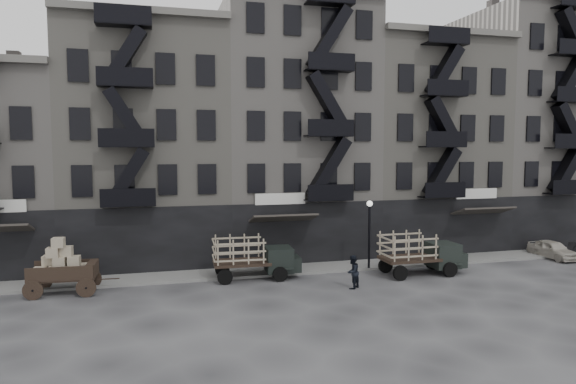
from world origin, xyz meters
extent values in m
plane|color=#38383A|center=(0.00, 0.00, 0.00)|extent=(140.00, 140.00, 0.00)
cube|color=slate|center=(0.00, 3.75, 0.07)|extent=(55.00, 2.50, 0.15)
cube|color=#4C4744|center=(-17.50, 10.00, 12.60)|extent=(0.70, 0.70, 1.20)
cube|color=gray|center=(-10.00, 10.00, 7.50)|extent=(10.00, 10.00, 15.00)
cube|color=black|center=(-10.00, 5.05, 2.00)|extent=(10.00, 0.35, 4.00)
cube|color=#595651|center=(-10.00, 4.85, 15.20)|extent=(10.00, 0.50, 0.40)
cube|color=#4C4744|center=(-13.00, 10.00, 15.60)|extent=(0.70, 0.70, 1.20)
cube|color=#4C4744|center=(-7.50, 10.00, 15.60)|extent=(0.70, 0.70, 1.20)
cube|color=gray|center=(0.00, 10.00, 8.50)|extent=(10.00, 10.00, 17.00)
cube|color=black|center=(0.00, 5.05, 2.00)|extent=(10.00, 0.35, 4.00)
cube|color=#4C4744|center=(-3.00, 10.00, 17.60)|extent=(0.70, 0.70, 1.20)
cube|color=#4C4744|center=(2.50, 10.00, 17.60)|extent=(0.70, 0.70, 1.20)
cube|color=gray|center=(10.00, 10.00, 7.50)|extent=(10.00, 10.00, 15.00)
cube|color=black|center=(10.00, 5.05, 2.00)|extent=(10.00, 0.35, 4.00)
cube|color=#595651|center=(10.00, 4.85, 15.20)|extent=(10.00, 0.50, 0.40)
cube|color=#4C4744|center=(7.00, 10.00, 15.60)|extent=(0.70, 0.70, 1.20)
cube|color=#4C4744|center=(12.50, 10.00, 15.60)|extent=(0.70, 0.70, 1.20)
cube|color=gray|center=(20.00, 10.00, 9.00)|extent=(10.00, 10.00, 18.00)
cube|color=black|center=(20.00, 5.05, 2.00)|extent=(10.00, 0.35, 4.00)
cube|color=#4C4744|center=(17.00, 10.00, 18.60)|extent=(0.70, 0.70, 1.20)
cube|color=#4C4744|center=(22.50, 10.00, 18.60)|extent=(0.70, 0.70, 1.20)
cylinder|color=black|center=(3.00, 2.60, 2.00)|extent=(0.14, 0.14, 4.00)
sphere|color=silver|center=(3.00, 2.60, 4.10)|extent=(0.36, 0.36, 0.36)
cube|color=black|center=(-14.18, 1.95, 0.88)|extent=(3.28, 1.87, 0.18)
cylinder|color=black|center=(-15.47, 1.15, 0.49)|extent=(0.98, 0.15, 0.97)
cylinder|color=black|center=(-15.36, 2.91, 0.49)|extent=(0.98, 0.15, 0.97)
cylinder|color=black|center=(-13.00, 0.99, 0.49)|extent=(0.98, 0.15, 0.97)
cylinder|color=black|center=(-12.89, 2.76, 0.49)|extent=(0.98, 0.15, 0.97)
cube|color=black|center=(-12.77, 1.86, 1.24)|extent=(0.53, 1.44, 0.71)
cube|color=black|center=(-4.88, 2.45, 0.98)|extent=(3.26, 2.03, 0.17)
cube|color=black|center=(-2.74, 2.33, 1.07)|extent=(1.58, 1.75, 1.40)
cube|color=black|center=(-1.90, 2.29, 0.79)|extent=(0.82, 1.43, 0.84)
cylinder|color=black|center=(-2.88, 1.41, 0.42)|extent=(0.85, 0.25, 0.84)
cylinder|color=black|center=(-2.78, 3.27, 0.42)|extent=(0.85, 0.25, 0.84)
cylinder|color=black|center=(-5.95, 1.57, 0.42)|extent=(0.85, 0.25, 0.84)
cylinder|color=black|center=(-5.85, 3.43, 0.42)|extent=(0.85, 0.25, 0.84)
cube|color=black|center=(4.77, 0.82, 1.01)|extent=(3.26, 1.92, 0.17)
cube|color=black|center=(6.97, 0.82, 1.10)|extent=(1.54, 1.73, 1.44)
cube|color=black|center=(7.83, 0.83, 0.81)|extent=(0.77, 1.44, 0.86)
cylinder|color=black|center=(6.88, -0.13, 0.43)|extent=(0.86, 0.21, 0.86)
cylinder|color=black|center=(6.87, 1.78, 0.43)|extent=(0.86, 0.21, 0.86)
cylinder|color=black|center=(3.71, -0.14, 0.43)|extent=(0.86, 0.21, 0.86)
cylinder|color=black|center=(3.71, 1.78, 0.43)|extent=(0.86, 0.21, 0.86)
imported|color=beige|center=(16.40, 2.51, 0.62)|extent=(1.55, 3.65, 1.23)
imported|color=black|center=(0.49, -0.94, 0.90)|extent=(1.11, 1.08, 1.80)
camera|label=1|loc=(-9.71, -25.88, 7.48)|focal=32.00mm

